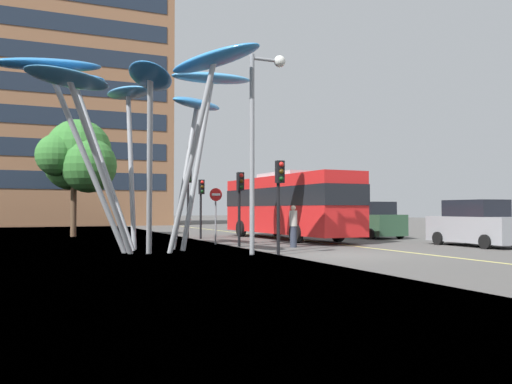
% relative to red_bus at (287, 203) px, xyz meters
% --- Properties ---
extents(ground, '(120.00, 240.00, 0.10)m').
position_rel_red_bus_xyz_m(ground, '(-3.06, -9.90, -2.05)').
color(ground, '#54514F').
extents(red_bus, '(3.08, 11.58, 3.66)m').
position_rel_red_bus_xyz_m(red_bus, '(0.00, 0.00, 0.00)').
color(red_bus, red).
rests_on(red_bus, ground).
extents(leaf_sculpture, '(10.10, 8.52, 7.54)m').
position_rel_red_bus_xyz_m(leaf_sculpture, '(-9.21, -5.94, 4.14)').
color(leaf_sculpture, '#9EA0A5').
rests_on(leaf_sculpture, ground).
extents(traffic_light_kerb_near, '(0.28, 0.42, 3.39)m').
position_rel_red_bus_xyz_m(traffic_light_kerb_near, '(-4.72, -9.07, 0.46)').
color(traffic_light_kerb_near, black).
rests_on(traffic_light_kerb_near, ground).
extents(traffic_light_kerb_far, '(0.28, 0.42, 3.27)m').
position_rel_red_bus_xyz_m(traffic_light_kerb_far, '(-4.47, -4.45, 0.38)').
color(traffic_light_kerb_far, black).
rests_on(traffic_light_kerb_far, ground).
extents(traffic_light_island_mid, '(0.28, 0.42, 3.94)m').
position_rel_red_bus_xyz_m(traffic_light_island_mid, '(-4.83, 2.77, 0.84)').
color(traffic_light_island_mid, black).
rests_on(traffic_light_island_mid, ground).
extents(traffic_light_opposite, '(0.28, 0.42, 3.28)m').
position_rel_red_bus_xyz_m(traffic_light_opposite, '(-4.32, 1.94, 0.38)').
color(traffic_light_opposite, black).
rests_on(traffic_light_opposite, ground).
extents(car_parked_near, '(1.94, 4.50, 2.06)m').
position_rel_red_bus_xyz_m(car_parked_near, '(5.25, -8.30, -1.04)').
color(car_parked_near, gray).
rests_on(car_parked_near, ground).
extents(car_parked_mid, '(2.09, 3.94, 2.06)m').
position_rel_red_bus_xyz_m(car_parked_mid, '(5.04, -0.80, -1.03)').
color(car_parked_mid, '#2D5138').
rests_on(car_parked_mid, ground).
extents(car_parked_far, '(2.00, 4.37, 2.21)m').
position_rel_red_bus_xyz_m(car_parked_far, '(5.46, 4.90, -0.97)').
color(car_parked_far, silver).
rests_on(car_parked_far, ground).
extents(street_lamp, '(1.43, 0.44, 7.41)m').
position_rel_red_bus_xyz_m(street_lamp, '(-5.23, -8.47, 2.72)').
color(street_lamp, gray).
rests_on(street_lamp, ground).
extents(tree_pavement_near, '(4.63, 4.69, 7.10)m').
position_rel_red_bus_xyz_m(tree_pavement_near, '(-10.45, 7.35, 2.74)').
color(tree_pavement_near, brown).
rests_on(tree_pavement_near, ground).
extents(pedestrian, '(0.34, 0.34, 1.81)m').
position_rel_red_bus_xyz_m(pedestrian, '(-2.52, -5.78, -1.09)').
color(pedestrian, '#2D3342').
rests_on(pedestrian, ground).
extents(no_entry_sign, '(0.60, 0.12, 2.62)m').
position_rel_red_bus_xyz_m(no_entry_sign, '(-5.08, -2.88, -0.26)').
color(no_entry_sign, gray).
rests_on(no_entry_sign, ground).
extents(backdrop_building, '(27.21, 11.07, 24.26)m').
position_rel_red_bus_xyz_m(backdrop_building, '(-13.21, 32.84, 10.13)').
color(backdrop_building, '#8E6042').
rests_on(backdrop_building, ground).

